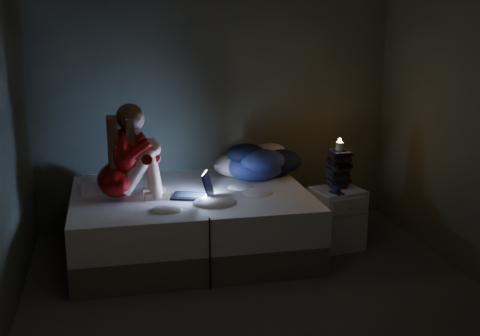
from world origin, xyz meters
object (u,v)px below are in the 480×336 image
object	(u,v)px
nightstand	(337,218)
woman	(116,152)
phone	(334,192)
laptop	(191,184)
bed	(191,223)
candle	(339,147)

from	to	relation	value
nightstand	woman	bearing A→B (deg)	166.63
phone	laptop	bearing A→B (deg)	168.56
bed	woman	size ratio (longest dim) A/B	2.51
candle	phone	world-z (taller)	candle
woman	laptop	bearing A→B (deg)	-9.10
laptop	phone	bearing A→B (deg)	15.08
nightstand	phone	distance (m)	0.32
phone	woman	bearing A→B (deg)	168.03
laptop	nightstand	world-z (taller)	laptop
woman	nightstand	bearing A→B (deg)	-4.64
bed	woman	bearing A→B (deg)	-171.98
bed	nightstand	xyz separation A→B (m)	(1.34, -0.15, -0.01)
bed	nightstand	world-z (taller)	bed
nightstand	laptop	bearing A→B (deg)	168.70
woman	phone	bearing A→B (deg)	-8.04
laptop	candle	bearing A→B (deg)	23.65
bed	laptop	size ratio (longest dim) A/B	6.12
nightstand	phone	size ratio (longest dim) A/B	4.02
woman	candle	bearing A→B (deg)	-2.10
woman	candle	size ratio (longest dim) A/B	10.41
bed	phone	size ratio (longest dim) A/B	14.92
woman	bed	bearing A→B (deg)	5.21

